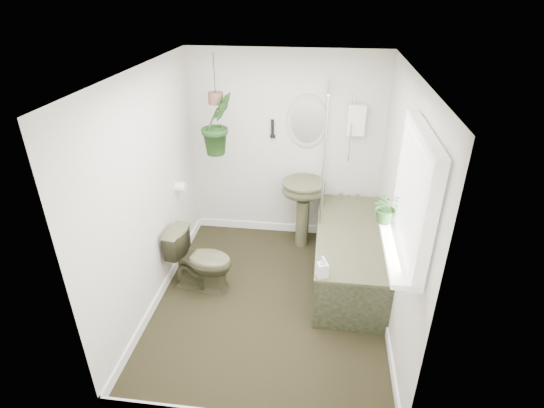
# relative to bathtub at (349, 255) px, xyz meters

# --- Properties ---
(floor) EXTENTS (2.30, 2.80, 0.02)m
(floor) POSITION_rel_bathtub_xyz_m (-0.80, -0.50, -0.30)
(floor) COLOR black
(floor) RESTS_ON ground
(ceiling) EXTENTS (2.30, 2.80, 0.02)m
(ceiling) POSITION_rel_bathtub_xyz_m (-0.80, -0.50, 2.02)
(ceiling) COLOR white
(ceiling) RESTS_ON ground
(wall_back) EXTENTS (2.30, 0.02, 2.30)m
(wall_back) POSITION_rel_bathtub_xyz_m (-0.80, 0.91, 0.86)
(wall_back) COLOR beige
(wall_back) RESTS_ON ground
(wall_front) EXTENTS (2.30, 0.02, 2.30)m
(wall_front) POSITION_rel_bathtub_xyz_m (-0.80, -1.91, 0.86)
(wall_front) COLOR beige
(wall_front) RESTS_ON ground
(wall_left) EXTENTS (0.02, 2.80, 2.30)m
(wall_left) POSITION_rel_bathtub_xyz_m (-1.96, -0.50, 0.86)
(wall_left) COLOR beige
(wall_left) RESTS_ON ground
(wall_right) EXTENTS (0.02, 2.80, 2.30)m
(wall_right) POSITION_rel_bathtub_xyz_m (0.36, -0.50, 0.86)
(wall_right) COLOR beige
(wall_right) RESTS_ON ground
(skirting) EXTENTS (2.30, 2.80, 0.10)m
(skirting) POSITION_rel_bathtub_xyz_m (-0.80, -0.50, -0.24)
(skirting) COLOR white
(skirting) RESTS_ON floor
(bathtub) EXTENTS (0.72, 1.72, 0.58)m
(bathtub) POSITION_rel_bathtub_xyz_m (0.00, 0.00, 0.00)
(bathtub) COLOR #47472E
(bathtub) RESTS_ON floor
(bath_screen) EXTENTS (0.04, 0.72, 1.40)m
(bath_screen) POSITION_rel_bathtub_xyz_m (-0.33, 0.49, 0.99)
(bath_screen) COLOR silver
(bath_screen) RESTS_ON bathtub
(shower_box) EXTENTS (0.20, 0.10, 0.35)m
(shower_box) POSITION_rel_bathtub_xyz_m (0.00, 0.84, 1.26)
(shower_box) COLOR white
(shower_box) RESTS_ON wall_back
(oval_mirror) EXTENTS (0.46, 0.03, 0.62)m
(oval_mirror) POSITION_rel_bathtub_xyz_m (-0.55, 0.87, 1.21)
(oval_mirror) COLOR #AFA89D
(oval_mirror) RESTS_ON wall_back
(wall_sconce) EXTENTS (0.04, 0.04, 0.22)m
(wall_sconce) POSITION_rel_bathtub_xyz_m (-0.95, 0.86, 1.11)
(wall_sconce) COLOR black
(wall_sconce) RESTS_ON wall_back
(toilet_roll_holder) EXTENTS (0.11, 0.11, 0.11)m
(toilet_roll_holder) POSITION_rel_bathtub_xyz_m (-1.90, 0.20, 0.61)
(toilet_roll_holder) COLOR white
(toilet_roll_holder) RESTS_ON wall_left
(window_recess) EXTENTS (0.08, 1.00, 0.90)m
(window_recess) POSITION_rel_bathtub_xyz_m (0.29, -1.20, 1.36)
(window_recess) COLOR white
(window_recess) RESTS_ON wall_right
(window_sill) EXTENTS (0.18, 1.00, 0.04)m
(window_sill) POSITION_rel_bathtub_xyz_m (0.22, -1.20, 0.94)
(window_sill) COLOR white
(window_sill) RESTS_ON wall_right
(window_blinds) EXTENTS (0.01, 0.86, 0.76)m
(window_blinds) POSITION_rel_bathtub_xyz_m (0.24, -1.20, 1.36)
(window_blinds) COLOR white
(window_blinds) RESTS_ON wall_right
(toilet) EXTENTS (0.72, 0.48, 0.68)m
(toilet) POSITION_rel_bathtub_xyz_m (-1.55, -0.36, 0.05)
(toilet) COLOR #47472E
(toilet) RESTS_ON floor
(pedestal_sink) EXTENTS (0.59, 0.53, 0.87)m
(pedestal_sink) POSITION_rel_bathtub_xyz_m (-0.55, 0.60, 0.14)
(pedestal_sink) COLOR #47472E
(pedestal_sink) RESTS_ON floor
(sill_plant) EXTENTS (0.29, 0.27, 0.27)m
(sill_plant) POSITION_rel_bathtub_xyz_m (0.17, -0.90, 1.09)
(sill_plant) COLOR black
(sill_plant) RESTS_ON window_sill
(hanging_plant) EXTENTS (0.48, 0.48, 0.68)m
(hanging_plant) POSITION_rel_bathtub_xyz_m (-1.50, 0.45, 1.27)
(hanging_plant) COLOR black
(hanging_plant) RESTS_ON ceiling
(soap_bottle) EXTENTS (0.12, 0.12, 0.21)m
(soap_bottle) POSITION_rel_bathtub_xyz_m (-0.29, -0.79, 0.39)
(soap_bottle) COLOR black
(soap_bottle) RESTS_ON bathtub
(hanging_pot) EXTENTS (0.16, 0.16, 0.12)m
(hanging_pot) POSITION_rel_bathtub_xyz_m (-1.50, 0.45, 1.55)
(hanging_pot) COLOR brown
(hanging_pot) RESTS_ON ceiling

